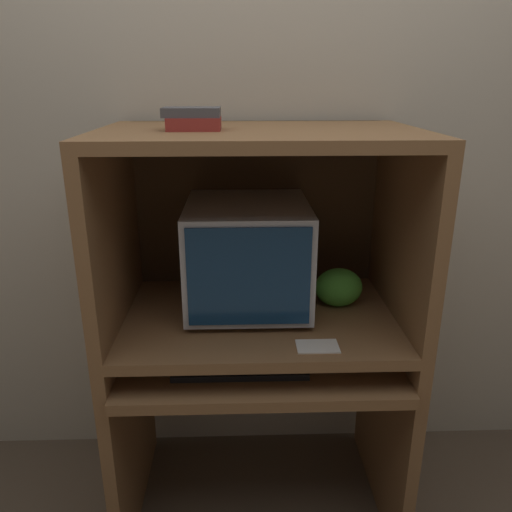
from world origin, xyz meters
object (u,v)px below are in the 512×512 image
at_px(keyboard, 240,365).
at_px(snack_bag, 339,287).
at_px(crt_monitor, 248,254).
at_px(mouse, 325,363).
at_px(book_stack, 193,119).

height_order(keyboard, snack_bag, snack_bag).
relative_size(crt_monitor, snack_bag, 2.75).
xyz_separation_m(crt_monitor, mouse, (0.24, -0.23, -0.29)).
distance_m(mouse, book_stack, 0.85).
xyz_separation_m(mouse, book_stack, (-0.40, 0.13, 0.74)).
distance_m(keyboard, mouse, 0.27).
height_order(mouse, snack_bag, snack_bag).
relative_size(keyboard, snack_bag, 2.56).
relative_size(keyboard, book_stack, 2.55).
bearing_deg(snack_bag, crt_monitor, 177.75).
bearing_deg(mouse, keyboard, 179.12).
bearing_deg(mouse, snack_bag, 70.72).
bearing_deg(book_stack, snack_bag, 10.89).
height_order(crt_monitor, keyboard, crt_monitor).
bearing_deg(mouse, crt_monitor, 136.06).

